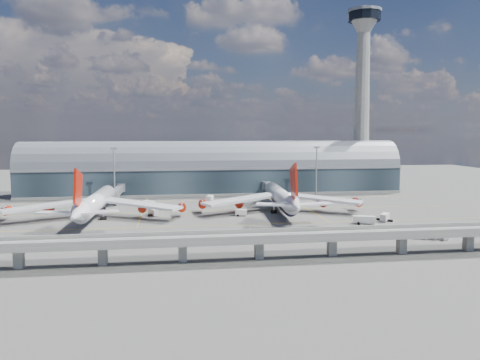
{
  "coord_description": "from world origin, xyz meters",
  "views": [
    {
      "loc": [
        -22.13,
        -173.62,
        33.82
      ],
      "look_at": [
        4.28,
        10.0,
        14.0
      ],
      "focal_mm": 35.0,
      "sensor_mm": 36.0,
      "label": 1
    }
  ],
  "objects": [
    {
      "name": "guideway",
      "position": [
        -0.0,
        -55.0,
        5.29
      ],
      "size": [
        220.0,
        8.5,
        7.2
      ],
      "color": "gray",
      "rests_on": "ground"
    },
    {
      "name": "airliner_left",
      "position": [
        -51.77,
        7.98,
        6.31
      ],
      "size": [
        68.97,
        72.43,
        22.1
      ],
      "rotation": [
        0.0,
        0.0,
        -0.03
      ],
      "color": "white",
      "rests_on": "ground"
    },
    {
      "name": "taxi_lines",
      "position": [
        0.0,
        22.11,
        0.01
      ],
      "size": [
        200.0,
        80.12,
        0.01
      ],
      "color": "gold",
      "rests_on": "ground"
    },
    {
      "name": "service_truck_2",
      "position": [
        46.17,
        -14.77,
        1.47
      ],
      "size": [
        8.11,
        4.68,
        2.83
      ],
      "rotation": [
        0.0,
        0.0,
        1.24
      ],
      "color": "silver",
      "rests_on": "ground"
    },
    {
      "name": "airliner_right",
      "position": [
        22.07,
        13.21,
        5.91
      ],
      "size": [
        68.76,
        71.87,
        22.79
      ],
      "rotation": [
        0.0,
        0.0,
        -0.07
      ],
      "color": "white",
      "rests_on": "ground"
    },
    {
      "name": "control_tower",
      "position": [
        85.0,
        83.0,
        51.64
      ],
      "size": [
        19.0,
        19.0,
        103.0
      ],
      "color": "gray",
      "rests_on": "ground"
    },
    {
      "name": "terminal",
      "position": [
        0.0,
        77.99,
        11.34
      ],
      "size": [
        200.0,
        30.0,
        28.0
      ],
      "color": "#1E2932",
      "rests_on": "ground"
    },
    {
      "name": "floodlight_mast_right",
      "position": [
        50.0,
        55.0,
        13.63
      ],
      "size": [
        3.0,
        0.7,
        25.7
      ],
      "color": "gray",
      "rests_on": "ground"
    },
    {
      "name": "ground",
      "position": [
        0.0,
        0.0,
        0.0
      ],
      "size": [
        500.0,
        500.0,
        0.0
      ],
      "primitive_type": "plane",
      "color": "#474744",
      "rests_on": "ground"
    },
    {
      "name": "service_truck_3",
      "position": [
        55.92,
        -11.08,
        1.45
      ],
      "size": [
        5.42,
        6.0,
        2.84
      ],
      "rotation": [
        0.0,
        0.0,
        -0.67
      ],
      "color": "silver",
      "rests_on": "ground"
    },
    {
      "name": "cargo_train_0",
      "position": [
        -41.71,
        -30.31,
        0.99
      ],
      "size": [
        8.5,
        1.89,
        1.9
      ],
      "rotation": [
        0.0,
        0.0,
        1.58
      ],
      "color": "gray",
      "rests_on": "ground"
    },
    {
      "name": "service_truck_0",
      "position": [
        -30.27,
        13.36,
        1.32
      ],
      "size": [
        4.53,
        6.42,
        2.55
      ],
      "rotation": [
        0.0,
        0.0,
        0.46
      ],
      "color": "silver",
      "rests_on": "ground"
    },
    {
      "name": "service_truck_1",
      "position": [
        4.27,
        7.17,
        1.3
      ],
      "size": [
        4.51,
        2.35,
        2.57
      ],
      "rotation": [
        0.0,
        0.0,
        1.54
      ],
      "color": "silver",
      "rests_on": "ground"
    },
    {
      "name": "service_truck_4",
      "position": [
        -5.15,
        45.6,
        1.49
      ],
      "size": [
        4.01,
        5.59,
        2.95
      ],
      "rotation": [
        0.0,
        0.0,
        -0.37
      ],
      "color": "silver",
      "rests_on": "ground"
    },
    {
      "name": "floodlight_mast_left",
      "position": [
        -50.0,
        55.0,
        13.63
      ],
      "size": [
        3.0,
        0.7,
        25.7
      ],
      "color": "gray",
      "rests_on": "ground"
    },
    {
      "name": "cargo_train_1",
      "position": [
        56.79,
        -41.06,
        0.88
      ],
      "size": [
        9.93,
        5.61,
        1.69
      ],
      "rotation": [
        0.0,
        0.0,
        1.99
      ],
      "color": "gray",
      "rests_on": "ground"
    },
    {
      "name": "jet_bridge_left",
      "position": [
        -48.2,
        53.12,
        5.18
      ],
      "size": [
        4.4,
        28.0,
        7.25
      ],
      "color": "gray",
      "rests_on": "ground"
    },
    {
      "name": "jet_bridge_right",
      "position": [
        25.7,
        51.18,
        5.18
      ],
      "size": [
        4.4,
        32.0,
        7.25
      ],
      "color": "gray",
      "rests_on": "ground"
    },
    {
      "name": "service_truck_5",
      "position": [
        -32.85,
        33.37,
        1.48
      ],
      "size": [
        5.94,
        5.79,
        2.9
      ],
      "rotation": [
        0.0,
        0.0,
        0.82
      ],
      "color": "silver",
      "rests_on": "ground"
    },
    {
      "name": "cargo_train_2",
      "position": [
        71.36,
        -37.41,
        0.84
      ],
      "size": [
        4.88,
        3.49,
        1.6
      ],
      "rotation": [
        0.0,
        0.0,
        1.1
      ],
      "color": "gray",
      "rests_on": "ground"
    }
  ]
}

